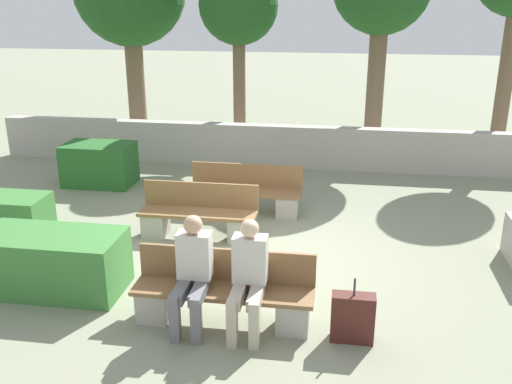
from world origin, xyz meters
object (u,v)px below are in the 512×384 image
at_px(bench_right_side, 198,218).
at_px(bench_front, 224,296).
at_px(person_seated_man, 248,273).
at_px(tree_center_left, 239,8).
at_px(suitcase, 353,318).
at_px(person_seated_woman, 192,269).
at_px(bench_left_side, 245,195).

bearing_deg(bench_right_side, bench_front, -77.40).
bearing_deg(bench_front, bench_right_side, 110.92).
bearing_deg(person_seated_man, bench_right_side, 115.98).
xyz_separation_m(bench_front, person_seated_man, (0.31, -0.14, 0.38)).
bearing_deg(bench_right_side, tree_center_left, 84.48).
height_order(bench_front, suitcase, bench_front).
bearing_deg(suitcase, bench_right_side, 133.33).
xyz_separation_m(person_seated_woman, suitcase, (1.78, -0.03, -0.44)).
relative_size(bench_left_side, bench_right_side, 1.06).
bearing_deg(person_seated_man, suitcase, -1.61).
xyz_separation_m(bench_left_side, bench_right_side, (-0.54, -1.11, -0.00)).
bearing_deg(bench_right_side, person_seated_man, -72.34).
height_order(suitcase, tree_center_left, tree_center_left).
distance_m(bench_right_side, person_seated_man, 2.77).
relative_size(bench_left_side, tree_center_left, 0.46).
bearing_deg(suitcase, person_seated_woman, 178.91).
distance_m(suitcase, tree_center_left, 8.40).
bearing_deg(person_seated_man, bench_front, 155.48).
xyz_separation_m(bench_right_side, suitcase, (2.35, -2.49, -0.03)).
distance_m(bench_front, bench_left_side, 3.45).
height_order(bench_left_side, suitcase, bench_left_side).
bearing_deg(bench_left_side, bench_right_side, -108.73).
height_order(person_seated_man, suitcase, person_seated_man).
xyz_separation_m(bench_left_side, person_seated_man, (0.66, -3.58, 0.39)).
height_order(bench_right_side, suitcase, bench_right_side).
bearing_deg(suitcase, person_seated_man, 178.39).
xyz_separation_m(bench_front, bench_left_side, (-0.34, 3.43, -0.01)).
xyz_separation_m(bench_front, tree_center_left, (-1.13, 7.23, 2.96)).
bearing_deg(person_seated_man, bench_left_side, 100.39).
bearing_deg(tree_center_left, bench_left_side, -78.35).
bearing_deg(suitcase, tree_center_left, 109.28).
relative_size(bench_front, person_seated_man, 1.60).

